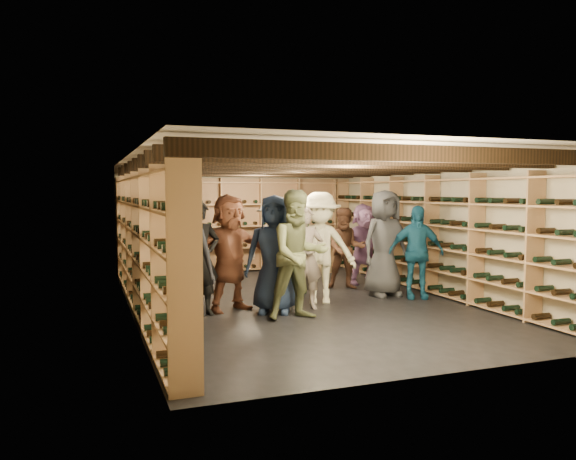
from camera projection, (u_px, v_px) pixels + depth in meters
The scene contains 23 objects.
ground at pixel (300, 301), 9.45m from camera, with size 8.00×8.00×0.00m, color black.
walls at pixel (301, 231), 9.36m from camera, with size 5.52×8.02×2.40m.
ceiling at pixel (301, 158), 9.28m from camera, with size 5.50×8.00×0.01m, color beige.
ceiling_joists at pixel (301, 167), 9.29m from camera, with size 5.40×7.12×0.18m.
wine_rack_left at pixel (143, 243), 8.49m from camera, with size 0.32×7.50×2.15m.
wine_rack_right at pixel (431, 234), 10.25m from camera, with size 0.32×7.50×2.15m.
wine_rack_back at pixel (240, 225), 12.96m from camera, with size 4.70×0.30×2.15m.
crate_stack_left at pixel (283, 263), 11.89m from camera, with size 0.50×0.34×0.68m.
crate_stack_right at pixel (282, 275), 10.69m from camera, with size 0.52×0.36×0.51m.
crate_loose at pixel (319, 269), 12.71m from camera, with size 0.50×0.33×0.17m, color tan.
person_0 at pixel (180, 258), 7.64m from camera, with size 0.93×0.60×1.90m, color black.
person_1 at pixel (200, 258), 8.32m from camera, with size 0.63×0.41×1.72m, color black.
person_2 at pixel (299, 255), 8.11m from camera, with size 0.91×0.71×1.88m, color #5A623C.
person_3 at pixel (320, 248), 9.28m from camera, with size 1.19×0.68×1.84m, color beige.
person_4 at pixel (416, 252), 9.69m from camera, with size 0.94×0.39×1.61m, color #19597B.
person_5 at pixel (230, 252), 8.69m from camera, with size 1.68×0.54×1.82m, color brown.
person_6 at pixel (274, 254), 8.53m from camera, with size 0.88×0.57×1.80m, color #1C2B47.
person_7 at pixel (305, 258), 8.80m from camera, with size 0.59×0.39×1.61m, color gray.
person_8 at pixel (346, 248), 10.62m from camera, with size 0.75×0.59×1.54m, color #442719.
person_9 at pixel (273, 244), 10.59m from camera, with size 1.10×0.63×1.71m, color #A49E95.
person_10 at pixel (291, 242), 10.15m from camera, with size 1.11×0.46×1.89m, color #2D5430.
person_11 at pixel (364, 244), 11.23m from camera, with size 1.49×0.48×1.61m, color #9A679C.
person_12 at pixel (385, 243), 9.90m from camera, with size 0.92×0.60×1.88m, color #343639.
Camera 1 is at (-3.40, -8.70, 1.86)m, focal length 35.00 mm.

